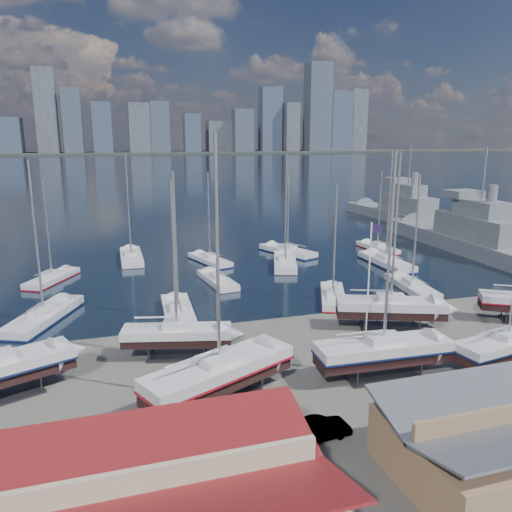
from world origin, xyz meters
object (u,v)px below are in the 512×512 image
object	(u,v)px
car_a	(284,430)
flagpole	(369,280)
naval_ship_west	(406,215)
naval_ship_east	(477,243)

from	to	relation	value
car_a	flagpole	world-z (taller)	flagpole
naval_ship_west	flagpole	bearing A→B (deg)	140.98
naval_ship_east	flagpole	xyz separation A→B (m)	(-34.85, -27.79, 4.65)
naval_ship_east	car_a	xyz separation A→B (m)	(-45.91, -37.79, -0.90)
car_a	flagpole	bearing A→B (deg)	65.11
naval_ship_east	naval_ship_west	size ratio (longest dim) A/B	1.09
naval_ship_east	car_a	bearing A→B (deg)	131.56
naval_ship_east	naval_ship_west	world-z (taller)	naval_ship_east
car_a	naval_ship_east	bearing A→B (deg)	62.44
naval_ship_east	naval_ship_west	xyz separation A→B (m)	(6.52, 29.06, 0.00)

